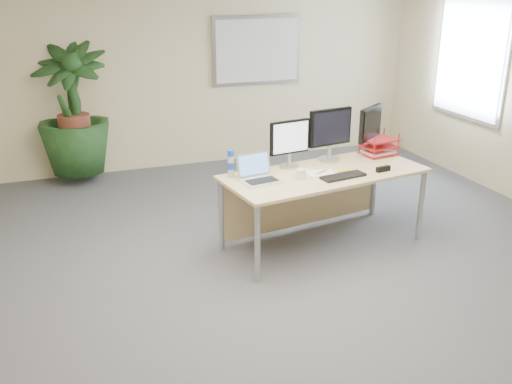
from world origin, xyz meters
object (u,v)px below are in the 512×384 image
object	(u,v)px
monitor_right	(330,131)
laptop	(258,174)
desk	(318,184)
floor_plant	(75,126)
monitor_left	(290,141)

from	to	relation	value
monitor_right	laptop	bearing A→B (deg)	-159.83
desk	floor_plant	xyz separation A→B (m)	(-2.13, 2.62, 0.15)
monitor_left	monitor_right	size ratio (longest dim) A/B	0.88
laptop	floor_plant	bearing A→B (deg)	118.10
monitor_left	laptop	size ratio (longest dim) A/B	1.24
floor_plant	desk	bearing A→B (deg)	-51.00
desk	floor_plant	bearing A→B (deg)	129.00
desk	laptop	xyz separation A→B (m)	(-0.67, -0.11, 0.22)
monitor_left	laptop	xyz separation A→B (m)	(-0.42, -0.26, -0.21)
monitor_right	monitor_left	bearing A→B (deg)	-172.08
laptop	desk	bearing A→B (deg)	9.32
desk	monitor_left	world-z (taller)	monitor_left
monitor_left	laptop	world-z (taller)	monitor_left
desk	monitor_right	xyz separation A→B (m)	(0.22, 0.22, 0.47)
desk	laptop	distance (m)	0.71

